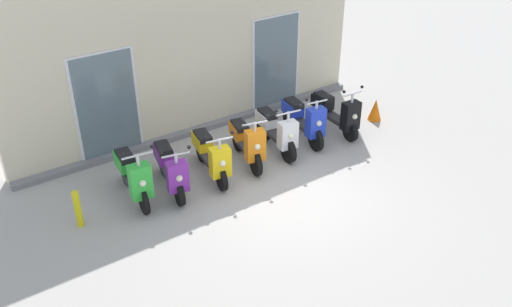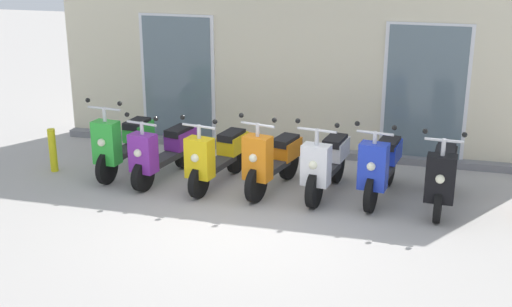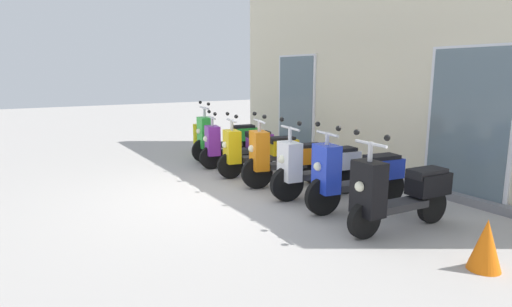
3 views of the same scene
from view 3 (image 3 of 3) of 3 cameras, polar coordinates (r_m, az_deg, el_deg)
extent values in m
plane|color=#A8A39E|center=(6.73, -4.63, -5.67)|extent=(40.00, 40.00, 0.00)
cube|color=beige|center=(8.35, 15.37, 11.78)|extent=(8.47, 0.30, 4.19)
cube|color=slate|center=(8.38, 13.49, -2.17)|extent=(8.47, 0.20, 0.12)
cube|color=silver|center=(9.86, 5.43, 6.42)|extent=(1.36, 0.04, 2.30)
cube|color=slate|center=(9.85, 5.32, 6.42)|extent=(1.24, 0.02, 2.22)
cube|color=silver|center=(6.96, 26.68, 3.44)|extent=(1.36, 0.04, 2.30)
cube|color=slate|center=(6.94, 26.58, 3.43)|extent=(1.24, 0.02, 2.22)
cylinder|color=black|center=(9.14, -7.09, 0.38)|extent=(0.14, 0.51, 0.51)
cylinder|color=black|center=(9.52, -0.97, 0.88)|extent=(0.14, 0.51, 0.51)
cube|color=#2D2D30|center=(9.30, -3.97, 1.24)|extent=(0.33, 0.69, 0.09)
cube|color=green|center=(9.09, -6.90, 2.80)|extent=(0.40, 0.28, 0.66)
sphere|color=#F2EFCC|center=(9.05, -7.69, 3.00)|extent=(0.12, 0.12, 0.12)
cube|color=green|center=(9.43, -1.53, 2.67)|extent=(0.35, 0.55, 0.28)
cube|color=black|center=(9.40, -1.76, 3.50)|extent=(0.31, 0.50, 0.11)
cylinder|color=silver|center=(9.04, -6.97, 5.49)|extent=(0.06, 0.06, 0.24)
cylinder|color=silver|center=(9.04, -6.98, 6.12)|extent=(0.55, 0.09, 0.04)
sphere|color=black|center=(8.77, -6.43, 6.64)|extent=(0.07, 0.07, 0.07)
sphere|color=black|center=(9.29, -7.53, 6.86)|extent=(0.07, 0.07, 0.07)
cylinder|color=black|center=(8.52, -6.10, -0.57)|extent=(0.20, 0.47, 0.46)
cylinder|color=black|center=(8.84, 1.11, -0.08)|extent=(0.20, 0.47, 0.46)
cube|color=#2D2D30|center=(8.64, -2.44, 0.33)|extent=(0.40, 0.75, 0.09)
cube|color=purple|center=(8.47, -5.89, 1.76)|extent=(0.42, 0.31, 0.58)
sphere|color=#F2EFCC|center=(8.43, -6.75, 1.98)|extent=(0.12, 0.12, 0.12)
cube|color=purple|center=(8.76, 0.50, 1.74)|extent=(0.40, 0.57, 0.28)
cube|color=black|center=(8.72, 0.25, 2.63)|extent=(0.35, 0.52, 0.11)
cylinder|color=silver|center=(8.42, -5.93, 4.25)|extent=(0.06, 0.06, 0.20)
cylinder|color=silver|center=(8.41, -5.95, 4.80)|extent=(0.50, 0.14, 0.04)
sphere|color=black|center=(8.15, -5.55, 5.33)|extent=(0.07, 0.07, 0.07)
sphere|color=black|center=(8.64, -6.35, 5.63)|extent=(0.07, 0.07, 0.07)
cylinder|color=black|center=(7.73, -3.50, -1.65)|extent=(0.18, 0.48, 0.47)
cylinder|color=black|center=(8.13, 4.32, -1.03)|extent=(0.18, 0.48, 0.47)
cube|color=#2D2D30|center=(7.89, 0.51, -0.63)|extent=(0.39, 0.75, 0.09)
cube|color=yellow|center=(7.67, -3.25, 0.95)|extent=(0.42, 0.31, 0.59)
sphere|color=#F2EFCC|center=(7.63, -4.19, 1.18)|extent=(0.12, 0.12, 0.12)
cube|color=yellow|center=(8.04, 3.70, 0.89)|extent=(0.39, 0.57, 0.28)
cube|color=black|center=(8.00, 3.45, 1.86)|extent=(0.34, 0.52, 0.11)
cylinder|color=silver|center=(7.61, -3.28, 3.78)|extent=(0.06, 0.06, 0.22)
cylinder|color=silver|center=(7.60, -3.29, 4.44)|extent=(0.52, 0.13, 0.04)
sphere|color=black|center=(7.34, -2.69, 5.00)|extent=(0.07, 0.07, 0.07)
sphere|color=black|center=(7.84, -3.87, 5.37)|extent=(0.07, 0.07, 0.07)
cylinder|color=black|center=(7.04, 0.13, -2.65)|extent=(0.22, 0.53, 0.53)
cylinder|color=black|center=(7.43, 7.90, -2.04)|extent=(0.22, 0.53, 0.53)
cube|color=#2D2D30|center=(7.20, 4.13, -1.57)|extent=(0.41, 0.70, 0.09)
cube|color=orange|center=(6.98, 0.44, 0.40)|extent=(0.43, 0.32, 0.64)
sphere|color=#F2EFCC|center=(6.93, -0.58, 0.67)|extent=(0.12, 0.12, 0.12)
cube|color=orange|center=(7.33, 7.25, -0.18)|extent=(0.41, 0.58, 0.28)
cube|color=black|center=(7.29, 6.99, 0.88)|extent=(0.37, 0.53, 0.11)
cylinder|color=silver|center=(6.91, 0.45, 3.68)|extent=(0.06, 0.06, 0.21)
cylinder|color=silver|center=(6.90, 0.45, 4.37)|extent=(0.51, 0.16, 0.04)
sphere|color=black|center=(6.65, 1.14, 4.99)|extent=(0.07, 0.07, 0.07)
sphere|color=black|center=(7.14, -0.19, 5.40)|extent=(0.07, 0.07, 0.07)
cylinder|color=black|center=(6.39, 4.19, -4.14)|extent=(0.18, 0.53, 0.52)
cylinder|color=black|center=(6.93, 12.11, -3.15)|extent=(0.18, 0.53, 0.52)
cube|color=#2D2D30|center=(6.62, 8.34, -2.80)|extent=(0.35, 0.70, 0.09)
cube|color=white|center=(6.32, 4.55, -1.05)|extent=(0.41, 0.29, 0.58)
sphere|color=#F2EFCC|center=(6.26, 3.50, -0.79)|extent=(0.12, 0.12, 0.12)
cube|color=white|center=(6.81, 11.52, -0.81)|extent=(0.37, 0.56, 0.28)
cube|color=black|center=(6.76, 11.29, 0.32)|extent=(0.33, 0.51, 0.11)
cylinder|color=silver|center=(6.25, 4.61, 2.48)|extent=(0.06, 0.06, 0.25)
cylinder|color=silver|center=(6.24, 4.62, 3.43)|extent=(0.55, 0.11, 0.04)
sphere|color=black|center=(5.98, 5.87, 4.06)|extent=(0.07, 0.07, 0.07)
sphere|color=black|center=(6.47, 3.49, 4.61)|extent=(0.07, 0.07, 0.07)
cylinder|color=black|center=(5.82, 9.00, -5.73)|extent=(0.17, 0.53, 0.52)
cylinder|color=black|center=(6.46, 17.35, -4.44)|extent=(0.17, 0.53, 0.52)
cube|color=#2D2D30|center=(6.10, 13.44, -4.16)|extent=(0.36, 0.71, 0.09)
cube|color=#1E38C6|center=(5.75, 9.45, -2.01)|extent=(0.41, 0.29, 0.65)
sphere|color=#F2EFCC|center=(5.67, 8.36, -1.74)|extent=(0.12, 0.12, 0.12)
cube|color=#1E38C6|center=(6.32, 16.81, -1.89)|extent=(0.37, 0.56, 0.28)
cube|color=black|center=(6.27, 16.60, -0.68)|extent=(0.33, 0.51, 0.11)
cylinder|color=silver|center=(5.67, 9.58, 1.91)|extent=(0.06, 0.06, 0.19)
cylinder|color=silver|center=(5.66, 9.60, 2.65)|extent=(0.50, 0.11, 0.04)
sphere|color=black|center=(5.44, 11.05, 3.33)|extent=(0.07, 0.07, 0.07)
sphere|color=black|center=(5.86, 8.32, 3.95)|extent=(0.07, 0.07, 0.07)
cylinder|color=black|center=(5.14, 14.37, -8.71)|extent=(0.12, 0.45, 0.44)
cylinder|color=black|center=(5.93, 22.63, -6.56)|extent=(0.12, 0.45, 0.44)
cube|color=#2D2D30|center=(5.49, 18.87, -6.59)|extent=(0.30, 0.72, 0.09)
cube|color=black|center=(5.05, 14.91, -4.57)|extent=(0.39, 0.26, 0.64)
sphere|color=#F2EFCC|center=(4.96, 13.82, -4.34)|extent=(0.12, 0.12, 0.12)
cube|color=black|center=(5.78, 22.22, -3.75)|extent=(0.33, 0.54, 0.28)
cube|color=black|center=(5.71, 22.06, -2.44)|extent=(0.29, 0.50, 0.11)
cylinder|color=silver|center=(4.96, 15.15, 0.12)|extent=(0.06, 0.06, 0.24)
cylinder|color=silver|center=(4.94, 15.21, 1.29)|extent=(0.49, 0.07, 0.04)
sphere|color=black|center=(4.75, 17.26, 2.03)|extent=(0.07, 0.07, 0.07)
sphere|color=black|center=(5.11, 13.41, 2.81)|extent=(0.07, 0.07, 0.07)
cone|color=orange|center=(4.78, 28.58, -10.74)|extent=(0.32, 0.32, 0.52)
cylinder|color=yellow|center=(10.22, -8.12, 2.00)|extent=(0.12, 0.12, 0.70)
camera|label=1|loc=(12.57, -54.91, 25.37)|focal=38.83mm
camera|label=2|loc=(6.45, -89.72, 16.79)|focal=47.67mm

